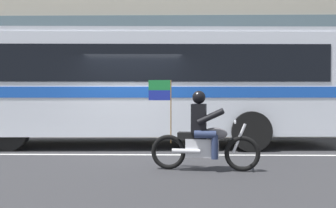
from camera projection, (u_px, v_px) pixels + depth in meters
The scene contains 5 objects.
ground_plane at pixel (134, 151), 10.94m from camera, with size 60.00×60.00×0.00m, color #2B2B2D.
sidewalk_curb at pixel (147, 130), 16.03m from camera, with size 28.00×3.80×0.15m, color #A39E93.
lane_center_stripe at pixel (131, 155), 10.34m from camera, with size 26.60×0.14×0.01m, color silver.
transit_bus at pixel (140, 80), 12.07m from camera, with size 10.82×2.97×3.22m.
motorcycle_with_rider at pixel (204, 136), 8.30m from camera, with size 2.18×0.68×1.78m.
Camera 1 is at (1.12, -10.88, 1.56)m, focal length 45.33 mm.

